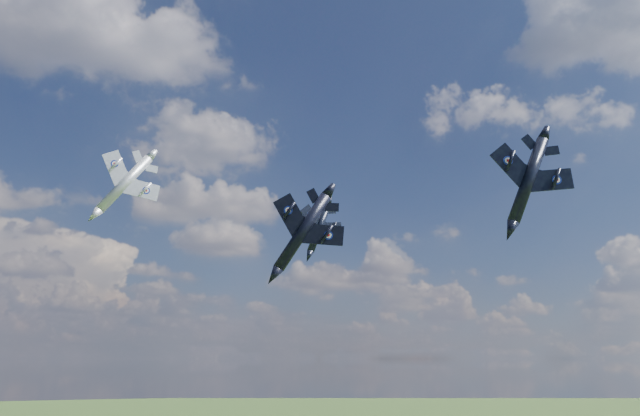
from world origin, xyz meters
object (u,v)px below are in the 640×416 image
object	(u,v)px
jet_lead_navy	(303,232)
jet_high_navy	(319,227)
jet_left_silver	(124,184)
jet_right_navy	(528,180)

from	to	relation	value
jet_lead_navy	jet_high_navy	xyz separation A→B (m)	(12.82, 30.47, 7.46)
jet_high_navy	jet_left_silver	xyz separation A→B (m)	(-35.48, -27.48, -2.22)
jet_high_navy	jet_left_silver	world-z (taller)	jet_high_navy
jet_left_silver	jet_lead_navy	bearing A→B (deg)	-13.22
jet_right_navy	jet_high_navy	bearing A→B (deg)	127.37
jet_right_navy	jet_high_navy	world-z (taller)	jet_high_navy
jet_lead_navy	jet_left_silver	bearing A→B (deg)	-164.91
jet_lead_navy	jet_high_navy	size ratio (longest dim) A/B	1.15
jet_right_navy	jet_left_silver	bearing A→B (deg)	-177.77
jet_lead_navy	jet_high_navy	world-z (taller)	jet_high_navy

